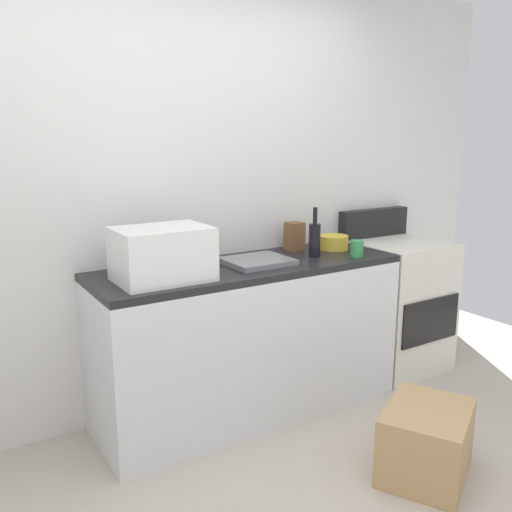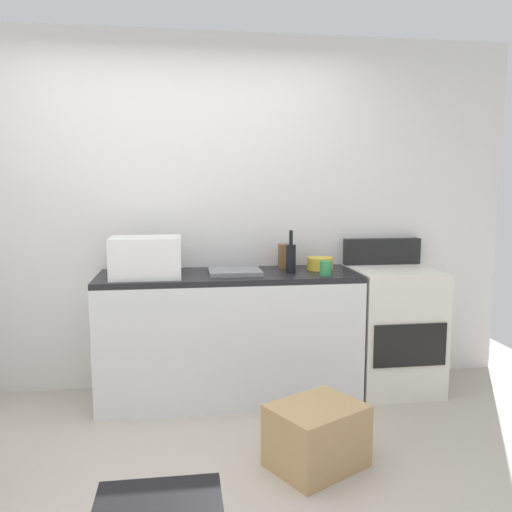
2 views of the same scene
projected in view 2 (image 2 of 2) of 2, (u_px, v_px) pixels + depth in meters
The scene contains 11 objects.
ground_plane at pixel (190, 497), 2.56m from camera, with size 6.00×6.00×0.00m, color #B2A899.
wall_back at pixel (184, 214), 3.91m from camera, with size 5.00×0.10×2.60m, color silver.
kitchen_counter at pixel (229, 336), 3.72m from camera, with size 1.80×0.60×0.90m.
stove_oven at pixel (392, 327), 3.89m from camera, with size 0.60×0.61×1.10m.
microwave at pixel (146, 257), 3.48m from camera, with size 0.46×0.34×0.27m, color white.
sink_basin at pixel (235, 272), 3.64m from camera, with size 0.36×0.32×0.03m, color slate.
wine_bottle at pixel (291, 257), 3.65m from camera, with size 0.07×0.07×0.30m.
coffee_mug at pixel (326, 268), 3.56m from camera, with size 0.08×0.08×0.10m, color #338C4C.
knife_block at pixel (286, 256), 3.87m from camera, with size 0.10×0.10×0.18m, color brown.
mixing_bowl at pixel (320, 264), 3.80m from camera, with size 0.19×0.19×0.09m, color gold.
cardboard_box_small at pixel (317, 436), 2.82m from camera, with size 0.47×0.37×0.34m, color tan.
Camera 2 is at (-0.02, -2.40, 1.51)m, focal length 36.78 mm.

